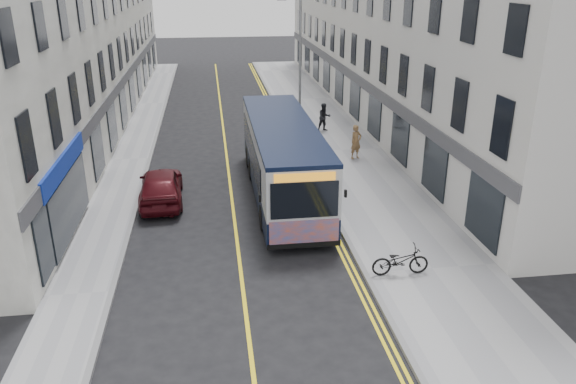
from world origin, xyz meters
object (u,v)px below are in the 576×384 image
object	(u,v)px
pedestrian_near	(356,142)
pedestrian_far	(324,117)
streetlamp	(299,66)
car_white	(271,110)
city_bus	(283,157)
car_maroon	(161,185)
bicycle	(400,261)

from	to	relation	value
pedestrian_near	pedestrian_far	distance (m)	5.54
streetlamp	pedestrian_far	world-z (taller)	streetlamp
car_white	pedestrian_near	bearing A→B (deg)	-64.43
streetlamp	pedestrian_near	bearing A→B (deg)	-55.07
streetlamp	city_bus	bearing A→B (deg)	-103.66
streetlamp	car_maroon	size ratio (longest dim) A/B	1.80
pedestrian_near	city_bus	bearing A→B (deg)	-159.25
pedestrian_far	car_maroon	bearing A→B (deg)	-144.65
car_white	streetlamp	bearing A→B (deg)	-75.35
pedestrian_near	pedestrian_far	xyz separation A→B (m)	(-0.56, 5.51, -0.04)
pedestrian_far	bicycle	bearing A→B (deg)	-105.51
pedestrian_near	car_maroon	bearing A→B (deg)	-179.69
bicycle	car_white	size ratio (longest dim) A/B	0.40
car_white	bicycle	bearing A→B (deg)	-80.75
streetlamp	pedestrian_far	xyz separation A→B (m)	(1.91, 1.98, -3.42)
car_white	car_maroon	world-z (taller)	car_white
car_white	pedestrian_far	bearing A→B (deg)	-44.16
streetlamp	pedestrian_near	world-z (taller)	streetlamp
car_white	car_maroon	size ratio (longest dim) A/B	1.04
bicycle	car_white	bearing A→B (deg)	6.06
city_bus	pedestrian_far	size ratio (longest dim) A/B	6.71
streetlamp	car_white	world-z (taller)	streetlamp
pedestrian_far	car_white	distance (m)	4.33
city_bus	pedestrian_far	world-z (taller)	city_bus
bicycle	pedestrian_far	xyz separation A→B (m)	(1.02, 17.43, 0.36)
pedestrian_near	car_maroon	world-z (taller)	pedestrian_near
pedestrian_far	car_maroon	world-z (taller)	pedestrian_far
streetlamp	pedestrian_far	distance (m)	4.39
city_bus	car_white	world-z (taller)	city_bus
pedestrian_near	car_maroon	distance (m)	10.56
pedestrian_near	car_white	world-z (taller)	pedestrian_near
car_maroon	bicycle	bearing A→B (deg)	134.73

